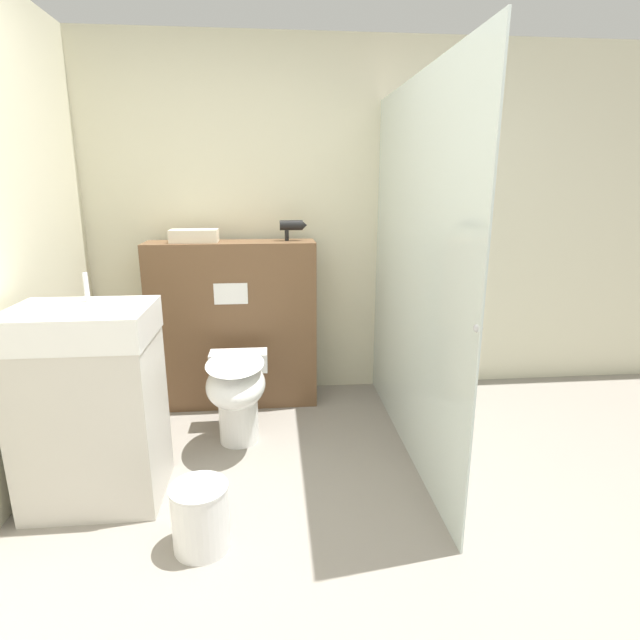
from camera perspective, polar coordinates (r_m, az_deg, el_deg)
name	(u,v)px	position (r m, az deg, el deg)	size (l,w,h in m)	color
ground_plane	(314,579)	(2.25, -0.69, -27.49)	(12.00, 12.00, 0.00)	gray
wall_back	(290,224)	(3.67, -3.46, 10.86)	(8.00, 0.06, 2.50)	beige
partition_panel	(234,325)	(3.54, -9.79, -0.55)	(1.13, 0.30, 1.16)	brown
shower_glass	(413,275)	(2.83, 10.54, 5.06)	(0.04, 1.89, 2.08)	silver
toilet	(237,389)	(3.03, -9.48, -7.82)	(0.36, 0.62, 0.55)	white
sink_vanity	(91,406)	(2.69, -24.68, -8.90)	(0.64, 0.48, 1.12)	beige
hair_drier	(292,226)	(3.44, -3.18, 10.69)	(0.18, 0.07, 0.14)	black
folded_towel	(194,236)	(3.44, -14.19, 9.31)	(0.31, 0.17, 0.08)	beige
waste_bin	(201,517)	(2.36, -13.49, -21.03)	(0.25, 0.25, 0.30)	silver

